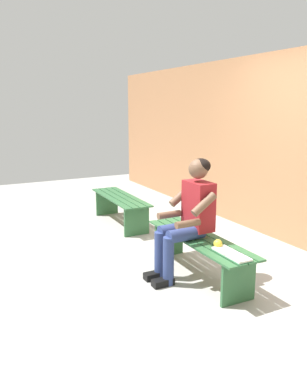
# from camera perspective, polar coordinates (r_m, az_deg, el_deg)

# --- Properties ---
(ground_plane) EXTENTS (10.00, 7.00, 0.04)m
(ground_plane) POSITION_cam_1_polar(r_m,az_deg,el_deg) (4.65, -11.29, -9.90)
(ground_plane) COLOR #9E9E99
(brick_wall) EXTENTS (9.50, 0.24, 2.42)m
(brick_wall) POSITION_cam_1_polar(r_m,az_deg,el_deg) (5.31, 19.17, 6.14)
(brick_wall) COLOR #B27A51
(brick_wall) RESTS_ON ground
(bench_near) EXTENTS (1.53, 0.44, 0.42)m
(bench_near) POSITION_cam_1_polar(r_m,az_deg,el_deg) (4.05, 6.76, -8.06)
(bench_near) COLOR #2D6038
(bench_near) RESTS_ON ground
(bench_far) EXTENTS (1.43, 0.43, 0.42)m
(bench_far) POSITION_cam_1_polar(r_m,az_deg,el_deg) (5.80, -4.91, -1.71)
(bench_far) COLOR #2D6038
(bench_far) RESTS_ON ground
(person_seated) EXTENTS (0.50, 0.69, 1.23)m
(person_seated) POSITION_cam_1_polar(r_m,az_deg,el_deg) (3.94, 5.17, -3.25)
(person_seated) COLOR maroon
(person_seated) RESTS_ON ground
(apple) EXTENTS (0.09, 0.09, 0.09)m
(apple) POSITION_cam_1_polar(r_m,az_deg,el_deg) (3.73, 9.48, -7.54)
(apple) COLOR gold
(apple) RESTS_ON bench_near
(book_open) EXTENTS (0.41, 0.17, 0.02)m
(book_open) POSITION_cam_1_polar(r_m,az_deg,el_deg) (3.59, 11.40, -9.00)
(book_open) COLOR white
(book_open) RESTS_ON bench_near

